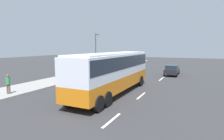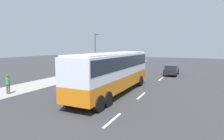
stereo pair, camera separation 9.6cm
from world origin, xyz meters
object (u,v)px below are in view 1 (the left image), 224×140
(car_black_sedan, at_px, (172,70))
(pedestrian_at_crossing, at_px, (93,66))
(coach_bus, at_px, (113,69))
(street_lamp, at_px, (96,50))
(pedestrian_near_curb, at_px, (8,83))

(car_black_sedan, bearing_deg, pedestrian_at_crossing, 105.64)
(coach_bus, bearing_deg, car_black_sedan, -12.49)
(street_lamp, bearing_deg, pedestrian_at_crossing, 115.67)
(coach_bus, distance_m, car_black_sedan, 14.25)
(coach_bus, height_order, pedestrian_at_crossing, coach_bus)
(coach_bus, distance_m, street_lamp, 13.29)
(coach_bus, xyz_separation_m, street_lamp, (10.73, 7.72, 1.45))
(pedestrian_near_curb, xyz_separation_m, pedestrian_at_crossing, (14.81, 0.26, 0.01))
(pedestrian_near_curb, height_order, street_lamp, street_lamp)
(pedestrian_near_curb, distance_m, street_lamp, 15.27)
(coach_bus, bearing_deg, pedestrian_near_curb, 119.35)
(pedestrian_near_curb, bearing_deg, coach_bus, -106.42)
(pedestrian_at_crossing, height_order, street_lamp, street_lamp)
(pedestrian_at_crossing, bearing_deg, street_lamp, 145.34)
(car_black_sedan, bearing_deg, street_lamp, 105.18)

